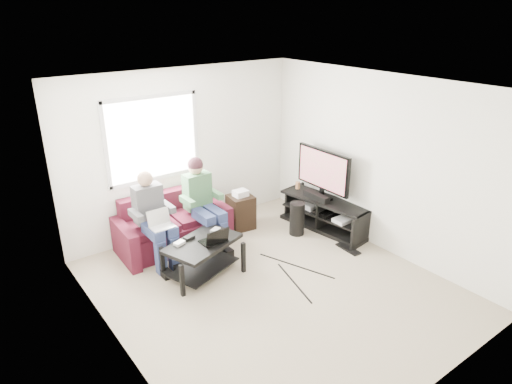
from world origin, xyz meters
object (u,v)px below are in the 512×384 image
tv_stand (325,215)px  end_table (241,211)px  coffee_table (203,250)px  subwoofer (297,219)px  sofa (172,227)px  tv (323,171)px

tv_stand → end_table: (-1.09, 0.86, 0.07)m
coffee_table → subwoofer: (1.82, 0.14, -0.10)m
coffee_table → tv_stand: bearing=0.3°
coffee_table → end_table: 1.51m
sofa → end_table: 1.19m
tv_stand → tv: 0.75m
sofa → tv: 2.53m
coffee_table → tv: bearing=2.7°
sofa → end_table: size_ratio=2.57×
coffee_table → subwoofer: 1.83m
end_table → tv_stand: bearing=-38.2°
subwoofer → end_table: bearing=128.8°
sofa → tv: (2.27, -0.90, 0.68)m
coffee_table → end_table: bearing=35.1°
tv_stand → subwoofer: size_ratio=3.00×
tv → subwoofer: size_ratio=2.03×
coffee_table → tv_stand: size_ratio=0.71×
sofa → tv_stand: 2.48m
tv → subwoofer: 0.87m
coffee_table → tv: 2.40m
sofa → tv_stand: sofa is taller
sofa → tv_stand: (2.27, -1.00, -0.07)m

